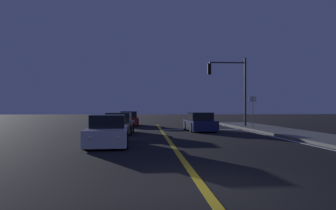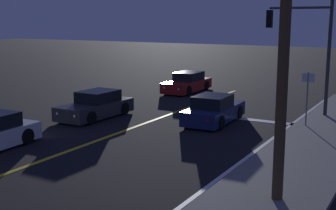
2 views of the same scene
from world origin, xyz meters
TOP-DOWN VIEW (x-y plane):
  - ground_plane at (0.00, 0.00)m, footprint 160.00×160.00m
  - sidewalk_right at (8.00, 9.76)m, footprint 3.20×35.15m
  - lane_line_center at (0.00, 9.76)m, footprint 0.20×33.20m
  - lane_line_edge_right at (6.15, 9.76)m, footprint 0.16×33.20m
  - stop_bar at (3.20, 18.03)m, footprint 6.40×0.50m
  - car_parked_curb_charcoal at (-2.92, 14.70)m, footprint 1.92×4.36m
  - car_side_waiting_navy at (2.72, 16.65)m, footprint 1.98×4.34m
  - car_following_oncoming_red at (-2.73, 24.41)m, footprint 1.84×4.50m
  - car_distant_tail_white at (-2.86, 8.02)m, footprint 1.98×4.34m
  - traffic_signal_near_right at (6.07, 20.33)m, footprint 3.29×0.28m
  - street_sign_corner at (6.90, 17.53)m, footprint 0.56×0.06m

SIDE VIEW (x-z plane):
  - ground_plane at x=0.00m, z-range 0.00..0.00m
  - lane_line_center at x=0.00m, z-range 0.00..0.01m
  - lane_line_edge_right at x=6.15m, z-range 0.00..0.01m
  - stop_bar at x=3.20m, z-range 0.00..0.01m
  - sidewalk_right at x=8.00m, z-range 0.00..0.15m
  - car_distant_tail_white at x=-2.86m, z-range -0.09..1.25m
  - car_side_waiting_navy at x=2.72m, z-range -0.09..1.25m
  - car_parked_curb_charcoal at x=-2.92m, z-range -0.09..1.25m
  - car_following_oncoming_red at x=-2.73m, z-range -0.09..1.25m
  - street_sign_corner at x=6.90m, z-range 0.44..3.02m
  - traffic_signal_near_right at x=6.07m, z-range 0.94..6.80m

